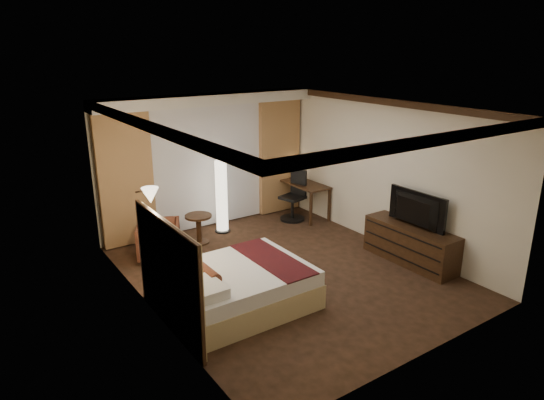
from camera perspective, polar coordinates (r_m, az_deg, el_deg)
floor at (r=8.10m, az=1.61°, el=-8.49°), size 4.50×5.50×0.01m
ceiling at (r=7.32m, az=1.80°, el=10.83°), size 4.50×5.50×0.01m
back_wall at (r=9.88m, az=-7.73°, el=4.55°), size 4.50×0.02×2.70m
left_wall at (r=6.60m, az=-14.33°, el=-2.59°), size 0.02×5.50×2.70m
right_wall at (r=9.06m, az=13.31°, el=3.02°), size 0.02×5.50×2.70m
crown_molding at (r=7.33m, az=1.79°, el=10.36°), size 4.50×5.50×0.12m
soffit at (r=9.45m, az=-7.35°, el=11.66°), size 4.50×0.50×0.20m
curtain_sheer at (r=9.83m, az=-7.50°, el=3.89°), size 2.48×0.04×2.45m
curtain_left_drape at (r=9.17m, az=-16.82°, el=2.25°), size 1.00×0.14×2.45m
curtain_right_drape at (r=10.64m, az=0.85°, el=5.10°), size 1.00×0.14×2.45m
wall_sconce at (r=6.83m, az=-14.13°, el=0.52°), size 0.24×0.24×0.24m
bed at (r=7.03m, az=-4.09°, el=-10.20°), size 1.99×1.55×0.58m
headboard at (r=6.44m, az=-11.99°, el=-8.77°), size 0.12×1.85×1.50m
armchair at (r=8.70m, az=-13.17°, el=-4.43°), size 0.93×0.90×0.73m
side_table at (r=9.24m, az=-8.60°, el=-3.40°), size 0.51×0.51×0.56m
floor_lamp at (r=9.60m, az=-5.96°, el=0.42°), size 0.31×0.31×1.47m
desk at (r=10.55m, az=3.79°, el=0.03°), size 0.55×1.20×0.75m
desk_lamp at (r=10.74m, az=2.37°, el=3.41°), size 0.18×0.18×0.34m
office_chair at (r=10.26m, az=2.43°, el=0.52°), size 0.64×0.64×1.08m
dresser at (r=8.66m, az=15.96°, el=-5.02°), size 0.50×1.71×0.66m
television at (r=8.41m, az=16.21°, el=-0.90°), size 0.66×1.15×0.15m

